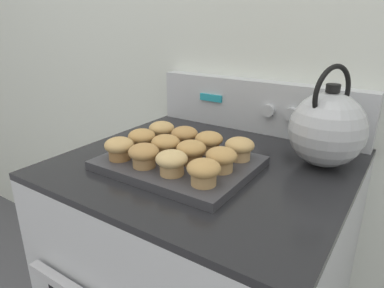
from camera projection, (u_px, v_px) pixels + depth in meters
The scene contains 16 objects.
wall_back at pixel (269, 35), 1.11m from camera, with size 8.00×0.05×2.40m.
control_panel at pixel (258, 106), 1.15m from camera, with size 0.73×0.07×0.17m.
muffin_pan at pixel (179, 163), 0.89m from camera, with size 0.38×0.29×0.02m.
muffin_r0_c0 at pixel (119, 148), 0.87m from camera, with size 0.07×0.07×0.06m.
muffin_r0_c1 at pixel (144, 154), 0.83m from camera, with size 0.07×0.07×0.06m.
muffin_r0_c2 at pixel (172, 162), 0.79m from camera, with size 0.07×0.07×0.06m.
muffin_r0_c3 at pixel (204, 171), 0.74m from camera, with size 0.07×0.07×0.06m.
muffin_r1_c0 at pixel (142, 139), 0.94m from camera, with size 0.07×0.07×0.06m.
muffin_r1_c1 at pixel (166, 145), 0.89m from camera, with size 0.07×0.07×0.06m.
muffin_r1_c2 at pixel (192, 151), 0.85m from camera, with size 0.07×0.07×0.06m.
muffin_r1_c3 at pixel (221, 158), 0.81m from camera, with size 0.07×0.07×0.06m.
muffin_r2_c0 at pixel (162, 130), 1.00m from camera, with size 0.07×0.07×0.06m.
muffin_r2_c1 at pixel (185, 136), 0.96m from camera, with size 0.07×0.07×0.06m.
muffin_r2_c2 at pixel (210, 142), 0.91m from camera, with size 0.07×0.07×0.06m.
muffin_r2_c3 at pixel (240, 148), 0.87m from camera, with size 0.07×0.07×0.06m.
tea_kettle at pixel (328, 128), 0.87m from camera, with size 0.19×0.23×0.26m.
Camera 1 is at (0.44, -0.37, 1.25)m, focal length 32.00 mm.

